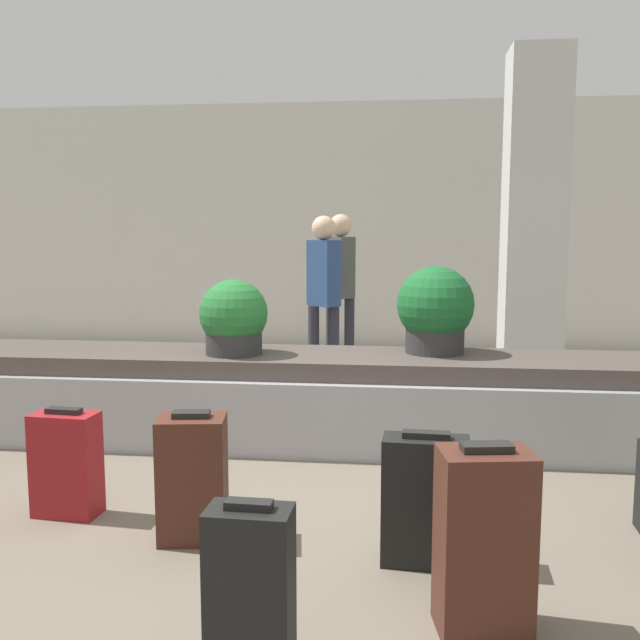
% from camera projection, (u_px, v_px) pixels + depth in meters
% --- Properties ---
extents(ground_plane, '(18.00, 18.00, 0.00)m').
position_uv_depth(ground_plane, '(291.00, 515.00, 3.93)').
color(ground_plane, '#6B6051').
extents(back_wall, '(18.00, 0.06, 3.20)m').
position_uv_depth(back_wall, '(358.00, 226.00, 9.40)').
color(back_wall, silver).
rests_on(back_wall, ground_plane).
extents(carousel, '(7.19, 0.96, 0.66)m').
position_uv_depth(carousel, '(320.00, 399.00, 5.27)').
color(carousel, '#9E9EA3').
rests_on(carousel, ground_plane).
extents(pillar, '(0.54, 0.54, 3.20)m').
position_uv_depth(pillar, '(533.00, 225.00, 6.65)').
color(pillar, silver).
rests_on(pillar, ground_plane).
extents(suitcase_0, '(0.31, 0.20, 0.62)m').
position_uv_depth(suitcase_0, '(250.00, 587.00, 2.55)').
color(suitcase_0, black).
rests_on(suitcase_0, ground_plane).
extents(suitcase_3, '(0.37, 0.30, 0.66)m').
position_uv_depth(suitcase_3, '(193.00, 478.00, 3.60)').
color(suitcase_3, '#472319').
rests_on(suitcase_3, ground_plane).
extents(suitcase_4, '(0.41, 0.21, 0.64)m').
position_uv_depth(suitcase_4, '(425.00, 500.00, 3.33)').
color(suitcase_4, black).
rests_on(suitcase_4, ground_plane).
extents(suitcase_5, '(0.36, 0.22, 0.60)m').
position_uv_depth(suitcase_5, '(66.00, 464.00, 3.90)').
color(suitcase_5, maroon).
rests_on(suitcase_5, ground_plane).
extents(suitcase_7, '(0.39, 0.30, 0.76)m').
position_uv_depth(suitcase_7, '(484.00, 541.00, 2.76)').
color(suitcase_7, '#472319').
rests_on(suitcase_7, ground_plane).
extents(potted_plant_0, '(0.57, 0.57, 0.64)m').
position_uv_depth(potted_plant_0, '(435.00, 310.00, 5.23)').
color(potted_plant_0, '#2D2D2D').
rests_on(potted_plant_0, carousel).
extents(potted_plant_1, '(0.50, 0.50, 0.55)m').
position_uv_depth(potted_plant_1, '(234.00, 319.00, 5.19)').
color(potted_plant_1, '#2D2D2D').
rests_on(potted_plant_1, carousel).
extents(traveler_0, '(0.36, 0.35, 1.69)m').
position_uv_depth(traveler_0, '(324.00, 285.00, 6.99)').
color(traveler_0, '#282833').
rests_on(traveler_0, ground_plane).
extents(traveler_1, '(0.34, 0.36, 1.72)m').
position_uv_depth(traveler_1, '(340.00, 278.00, 7.68)').
color(traveler_1, '#282833').
rests_on(traveler_1, ground_plane).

